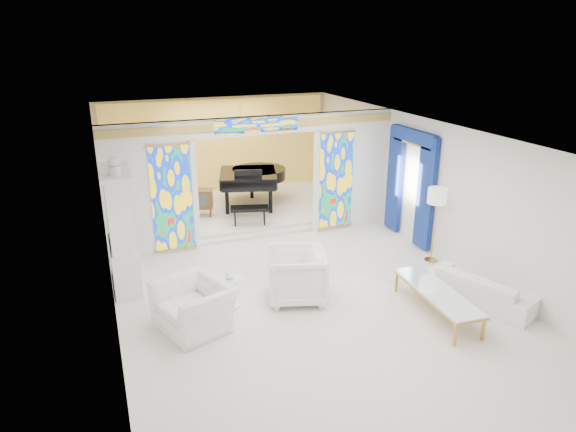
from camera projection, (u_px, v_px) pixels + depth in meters
name	position (u px, v px, depth m)	size (l,w,h in m)	color
floor	(287.00, 272.00, 10.90)	(12.00, 12.00, 0.00)	silver
ceiling	(287.00, 131.00, 9.89)	(7.00, 12.00, 0.02)	white
wall_back	(217.00, 147.00, 15.68)	(7.00, 0.02, 3.00)	silver
wall_front	(500.00, 382.00, 5.12)	(7.00, 0.02, 3.00)	silver
wall_left	(105.00, 227.00, 9.22)	(0.02, 12.00, 3.00)	silver
wall_right	(432.00, 187.00, 11.57)	(0.02, 12.00, 3.00)	silver
partition_wall	(257.00, 174.00, 12.10)	(7.00, 0.22, 3.00)	silver
stained_glass_left	(172.00, 199.00, 11.45)	(0.90, 0.04, 2.40)	gold
stained_glass_right	(336.00, 181.00, 12.81)	(0.90, 0.04, 2.40)	gold
stained_glass_transom	(257.00, 125.00, 11.62)	(2.00, 0.04, 0.34)	gold
alcove_platform	(235.00, 209.00, 14.48)	(6.80, 3.80, 0.18)	silver
gold_curtain_back	(218.00, 148.00, 15.57)	(6.70, 0.10, 2.90)	#F5CB55
chandelier	(240.00, 122.00, 13.63)	(0.48, 0.48, 0.30)	#B98741
blue_drapes	(410.00, 177.00, 12.13)	(0.14, 1.85, 2.65)	navy
china_cabinet	(121.00, 231.00, 9.95)	(0.56, 1.46, 2.72)	white
armchair_left	(194.00, 306.00, 8.73)	(1.24, 1.08, 0.81)	white
armchair_right	(296.00, 275.00, 9.64)	(1.05, 1.08, 0.99)	white
sofa	(482.00, 288.00, 9.59)	(2.02, 0.79, 0.59)	silver
side_table	(230.00, 288.00, 9.39)	(0.53, 0.53, 0.58)	white
vase	(230.00, 274.00, 9.29)	(0.16, 0.16, 0.17)	white
coffee_table	(437.00, 293.00, 9.13)	(0.77, 2.12, 0.47)	white
floor_lamp	(437.00, 199.00, 10.95)	(0.46, 0.46, 1.68)	#B98741
grand_piano	(253.00, 177.00, 14.43)	(2.34, 3.05, 1.17)	black
tv_console	(201.00, 199.00, 13.57)	(0.71, 0.57, 0.72)	#54391E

